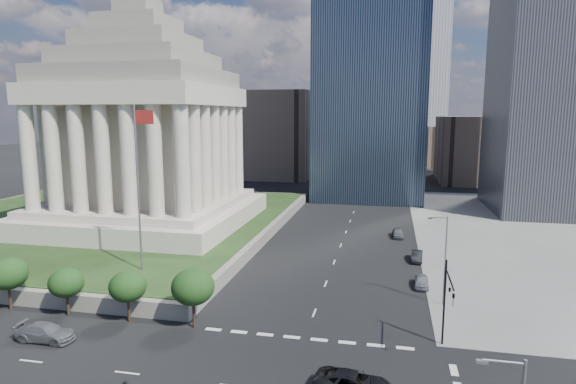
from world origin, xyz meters
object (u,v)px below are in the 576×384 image
(war_memorial, at_px, (143,110))
(parked_sedan_near, at_px, (421,281))
(traffic_signal_ne, at_px, (447,297))
(parked_sedan_far, at_px, (398,233))
(street_lamp_north, at_px, (444,255))
(suv_grey, at_px, (45,332))
(pickup_truck, at_px, (354,384))
(parked_sedan_mid, at_px, (417,256))
(flagpole, at_px, (139,179))

(war_memorial, xyz_separation_m, parked_sedan_near, (45.50, -17.66, -20.69))
(traffic_signal_ne, relative_size, parked_sedan_far, 1.78)
(war_memorial, height_order, street_lamp_north, war_memorial)
(suv_grey, xyz_separation_m, parked_sedan_near, (34.88, 21.76, -0.10))
(war_memorial, height_order, suv_grey, war_memorial)
(war_memorial, bearing_deg, parked_sedan_near, -21.21)
(street_lamp_north, height_order, pickup_truck, street_lamp_north)
(parked_sedan_near, relative_size, parked_sedan_mid, 0.96)
(street_lamp_north, relative_size, parked_sedan_near, 2.40)
(flagpole, distance_m, traffic_signal_ne, 36.69)
(flagpole, height_order, parked_sedan_far, flagpole)
(war_memorial, bearing_deg, parked_sedan_far, 8.14)
(suv_grey, distance_m, parked_sedan_near, 41.11)
(street_lamp_north, bearing_deg, flagpole, -178.37)
(suv_grey, xyz_separation_m, parked_sedan_mid, (34.88, 32.40, -0.09))
(parked_sedan_near, height_order, parked_sedan_mid, parked_sedan_mid)
(war_memorial, distance_m, street_lamp_north, 54.92)
(suv_grey, bearing_deg, war_memorial, 14.30)
(war_memorial, distance_m, parked_sedan_near, 53.01)
(pickup_truck, xyz_separation_m, parked_sedan_mid, (6.28, 35.13, -0.12))
(parked_sedan_near, bearing_deg, flagpole, -167.39)
(traffic_signal_ne, height_order, parked_sedan_far, traffic_signal_ne)
(street_lamp_north, height_order, parked_sedan_near, street_lamp_north)
(flagpole, xyz_separation_m, parked_sedan_near, (33.33, 6.34, -12.40))
(pickup_truck, distance_m, suv_grey, 28.72)
(war_memorial, xyz_separation_m, parked_sedan_far, (43.00, 6.15, -20.63))
(flagpole, bearing_deg, parked_sedan_near, 10.78)
(flagpole, distance_m, pickup_truck, 34.81)
(traffic_signal_ne, bearing_deg, pickup_truck, -132.87)
(flagpole, relative_size, pickup_truck, 3.33)
(street_lamp_north, height_order, parked_sedan_far, street_lamp_north)
(flagpole, height_order, street_lamp_north, flagpole)
(war_memorial, xyz_separation_m, pickup_truck, (39.22, -42.15, -20.57))
(flagpole, distance_m, parked_sedan_near, 36.12)
(flagpole, height_order, pickup_truck, flagpole)
(suv_grey, bearing_deg, flagpole, -6.51)
(pickup_truck, bearing_deg, traffic_signal_ne, -35.23)
(parked_sedan_mid, bearing_deg, traffic_signal_ne, -83.80)
(street_lamp_north, distance_m, parked_sedan_far, 29.87)
(traffic_signal_ne, distance_m, parked_sedan_far, 40.85)
(parked_sedan_near, bearing_deg, suv_grey, -146.21)
(parked_sedan_far, bearing_deg, flagpole, -137.59)
(war_memorial, distance_m, pickup_truck, 61.13)
(pickup_truck, height_order, parked_sedan_mid, pickup_truck)
(street_lamp_north, xyz_separation_m, suv_grey, (-36.70, -16.42, -4.85))
(street_lamp_north, distance_m, parked_sedan_mid, 16.83)
(street_lamp_north, height_order, suv_grey, street_lamp_north)
(traffic_signal_ne, relative_size, street_lamp_north, 0.80)
(war_memorial, bearing_deg, traffic_signal_ne, -36.42)
(traffic_signal_ne, xyz_separation_m, parked_sedan_far, (-3.50, 40.45, -4.48))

